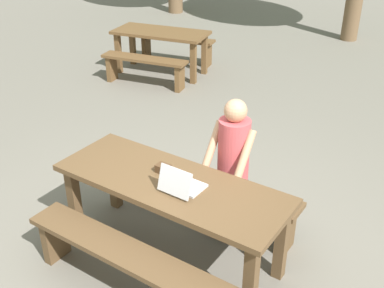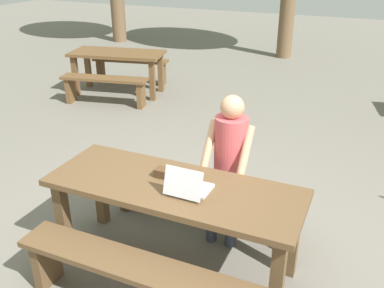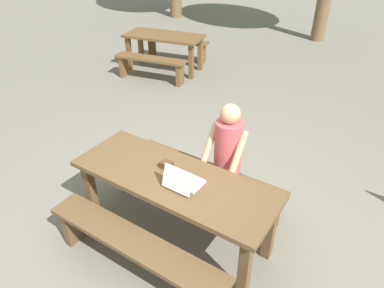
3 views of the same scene
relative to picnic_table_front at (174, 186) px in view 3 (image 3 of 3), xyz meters
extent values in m
plane|color=slate|center=(0.00, 0.00, -0.65)|extent=(30.00, 30.00, 0.00)
cube|color=brown|center=(0.00, 0.00, 0.09)|extent=(2.02, 0.74, 0.05)
cube|color=brown|center=(-0.91, -0.27, -0.29)|extent=(0.09, 0.09, 0.72)
cube|color=brown|center=(0.91, -0.27, -0.29)|extent=(0.09, 0.09, 0.72)
cube|color=brown|center=(-0.91, 0.27, -0.29)|extent=(0.09, 0.09, 0.72)
cube|color=brown|center=(0.91, 0.27, -0.29)|extent=(0.09, 0.09, 0.72)
cube|color=brown|center=(0.00, -0.61, -0.21)|extent=(1.84, 0.30, 0.05)
cube|color=brown|center=(-0.82, -0.61, -0.44)|extent=(0.08, 0.24, 0.43)
cube|color=brown|center=(0.00, 0.61, -0.21)|extent=(1.84, 0.30, 0.05)
cube|color=brown|center=(-0.82, 0.61, -0.44)|extent=(0.08, 0.24, 0.43)
cube|color=brown|center=(0.82, 0.61, -0.44)|extent=(0.08, 0.24, 0.43)
cube|color=silver|center=(0.15, 0.00, 0.13)|extent=(0.30, 0.23, 0.02)
cube|color=silver|center=(0.15, -0.15, 0.24)|extent=(0.30, 0.08, 0.21)
cube|color=black|center=(0.15, -0.14, 0.24)|extent=(0.27, 0.07, 0.19)
cube|color=#4C331E|center=(-0.14, 0.08, 0.15)|extent=(0.11, 0.09, 0.07)
cylinder|color=#333847|center=(0.16, 0.43, -0.42)|extent=(0.10, 0.10, 0.47)
cylinder|color=#333847|center=(0.34, 0.43, -0.42)|extent=(0.10, 0.10, 0.47)
cube|color=#333847|center=(0.25, 0.52, -0.14)|extent=(0.28, 0.28, 0.12)
cylinder|color=#C64C51|center=(0.25, 0.61, 0.20)|extent=(0.28, 0.28, 0.60)
cylinder|color=tan|center=(0.09, 0.51, 0.25)|extent=(0.07, 0.32, 0.41)
cylinder|color=tan|center=(0.41, 0.51, 0.25)|extent=(0.07, 0.32, 0.41)
sphere|color=tan|center=(0.25, 0.61, 0.59)|extent=(0.20, 0.20, 0.20)
cube|color=brown|center=(-2.96, 3.76, 0.08)|extent=(1.74, 1.04, 0.05)
cube|color=brown|center=(-3.60, 3.36, -0.30)|extent=(0.11, 0.11, 0.71)
cube|color=brown|center=(-2.20, 3.65, -0.30)|extent=(0.11, 0.11, 0.71)
cube|color=brown|center=(-3.71, 3.87, -0.30)|extent=(0.11, 0.11, 0.71)
cube|color=brown|center=(-2.31, 4.16, -0.30)|extent=(0.11, 0.11, 0.71)
cube|color=brown|center=(-2.83, 3.12, -0.20)|extent=(1.50, 0.59, 0.05)
cube|color=brown|center=(-3.45, 3.00, -0.44)|extent=(0.13, 0.25, 0.43)
cube|color=brown|center=(-2.21, 3.25, -0.44)|extent=(0.13, 0.25, 0.43)
cube|color=brown|center=(-3.09, 4.39, -0.20)|extent=(1.50, 0.59, 0.05)
cube|color=brown|center=(-3.71, 4.26, -0.44)|extent=(0.13, 0.25, 0.43)
cube|color=brown|center=(-2.47, 4.52, -0.44)|extent=(0.13, 0.25, 0.43)
camera|label=1|loc=(1.96, -2.61, 2.23)|focal=43.90mm
camera|label=2|loc=(1.28, -2.54, 1.79)|focal=39.72mm
camera|label=3|loc=(1.59, -2.11, 2.19)|focal=33.20mm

